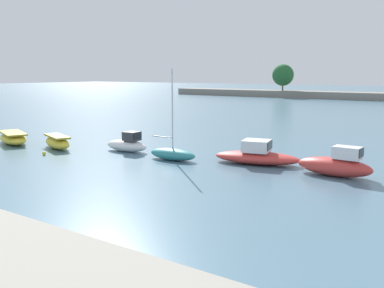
# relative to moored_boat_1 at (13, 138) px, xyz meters

# --- Properties ---
(moored_boat_1) EXTENTS (5.23, 3.56, 0.97)m
(moored_boat_1) POSITION_rel_moored_boat_1_xyz_m (0.00, 0.00, 0.00)
(moored_boat_1) COLOR yellow
(moored_boat_1) RESTS_ON ground
(moored_boat_2) EXTENTS (4.33, 2.74, 1.04)m
(moored_boat_2) POSITION_rel_moored_boat_1_xyz_m (4.93, 0.60, 0.03)
(moored_boat_2) COLOR yellow
(moored_boat_2) RESTS_ON ground
(moored_boat_3) EXTENTS (3.69, 1.54, 1.54)m
(moored_boat_3) POSITION_rel_moored_boat_1_xyz_m (10.35, 2.75, 0.09)
(moored_boat_3) COLOR white
(moored_boat_3) RESTS_ON ground
(moored_boat_4) EXTENTS (3.59, 1.41, 6.15)m
(moored_boat_4) POSITION_rel_moored_boat_1_xyz_m (15.11, 2.10, -0.02)
(moored_boat_4) COLOR teal
(moored_boat_4) RESTS_ON ground
(moored_boat_5) EXTENTS (5.90, 3.25, 1.56)m
(moored_boat_5) POSITION_rel_moored_boat_1_xyz_m (20.36, 4.23, 0.08)
(moored_boat_5) COLOR #C63833
(moored_boat_5) RESTS_ON ground
(moored_boat_6) EXTENTS (4.35, 1.73, 1.77)m
(moored_boat_6) POSITION_rel_moored_boat_1_xyz_m (25.60, 3.76, 0.17)
(moored_boat_6) COLOR #C63833
(moored_boat_6) RESTS_ON ground
(mooring_buoy_2) EXTENTS (0.27, 0.27, 0.27)m
(mooring_buoy_2) POSITION_rel_moored_boat_1_xyz_m (6.48, -1.80, -0.33)
(mooring_buoy_2) COLOR yellow
(mooring_buoy_2) RESTS_ON ground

